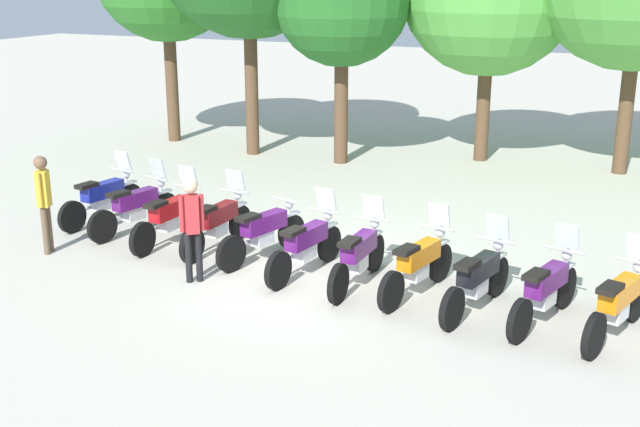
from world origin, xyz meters
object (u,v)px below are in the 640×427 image
(motorcycle_6, at_px, (359,255))
(motorcycle_9, at_px, (546,290))
(motorcycle_3, at_px, (218,222))
(person_1, at_px, (192,222))
(motorcycle_1, at_px, (135,207))
(motorcycle_8, at_px, (478,279))
(motorcycle_0, at_px, (103,198))
(motorcycle_2, at_px, (170,217))
(motorcycle_4, at_px, (263,232))
(motorcycle_10, at_px, (618,303))
(motorcycle_7, at_px, (418,264))
(person_0, at_px, (44,196))
(motorcycle_5, at_px, (306,245))

(motorcycle_6, distance_m, motorcycle_9, 3.00)
(motorcycle_3, bearing_deg, person_1, -160.27)
(motorcycle_1, bearing_deg, motorcycle_9, -84.68)
(motorcycle_8, bearing_deg, motorcycle_6, 95.08)
(motorcycle_1, relative_size, motorcycle_3, 0.98)
(motorcycle_9, bearing_deg, motorcycle_1, 97.20)
(motorcycle_0, bearing_deg, motorcycle_2, -97.39)
(motorcycle_3, relative_size, motorcycle_4, 1.03)
(motorcycle_10, bearing_deg, motorcycle_7, 99.02)
(motorcycle_0, distance_m, motorcycle_4, 4.02)
(motorcycle_7, bearing_deg, person_0, 109.20)
(motorcycle_3, height_order, motorcycle_6, same)
(motorcycle_7, bearing_deg, person_1, 117.36)
(motorcycle_5, height_order, motorcycle_6, same)
(motorcycle_5, height_order, motorcycle_10, same)
(motorcycle_4, distance_m, motorcycle_7, 3.02)
(motorcycle_7, xyz_separation_m, motorcycle_9, (1.99, -0.28, 0.00))
(motorcycle_10, relative_size, person_1, 1.23)
(motorcycle_1, distance_m, motorcycle_8, 7.04)
(motorcycle_5, bearing_deg, motorcycle_1, 88.68)
(motorcycle_1, bearing_deg, motorcycle_2, -93.04)
(motorcycle_4, relative_size, motorcycle_6, 0.98)
(motorcycle_10, xyz_separation_m, person_0, (-9.69, -0.42, 0.55))
(motorcycle_4, distance_m, motorcycle_6, 2.04)
(motorcycle_4, bearing_deg, motorcycle_1, 98.60)
(motorcycle_7, bearing_deg, motorcycle_1, 94.51)
(motorcycle_0, height_order, person_1, person_1)
(motorcycle_1, relative_size, motorcycle_5, 0.99)
(motorcycle_7, distance_m, person_0, 6.77)
(motorcycle_4, height_order, motorcycle_6, motorcycle_6)
(motorcycle_4, distance_m, motorcycle_8, 4.04)
(motorcycle_1, distance_m, motorcycle_7, 6.02)
(motorcycle_9, bearing_deg, motorcycle_10, -80.04)
(motorcycle_10, bearing_deg, motorcycle_4, 98.07)
(motorcycle_2, xyz_separation_m, motorcycle_3, (0.99, 0.06, 0.00))
(motorcycle_2, bearing_deg, motorcycle_6, -94.50)
(motorcycle_7, height_order, motorcycle_8, same)
(motorcycle_5, height_order, person_0, person_0)
(motorcycle_4, bearing_deg, motorcycle_5, -94.07)
(motorcycle_6, bearing_deg, motorcycle_8, -95.77)
(person_0, bearing_deg, motorcycle_4, 179.17)
(motorcycle_0, relative_size, motorcycle_5, 1.00)
(motorcycle_10, bearing_deg, motorcycle_3, 98.17)
(motorcycle_6, bearing_deg, person_1, 111.66)
(motorcycle_1, relative_size, person_0, 1.20)
(motorcycle_9, xyz_separation_m, motorcycle_10, (0.99, -0.09, 0.00))
(motorcycle_7, relative_size, person_1, 1.24)
(motorcycle_2, height_order, motorcycle_7, same)
(motorcycle_0, distance_m, person_0, 1.99)
(motorcycle_4, height_order, person_0, person_0)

